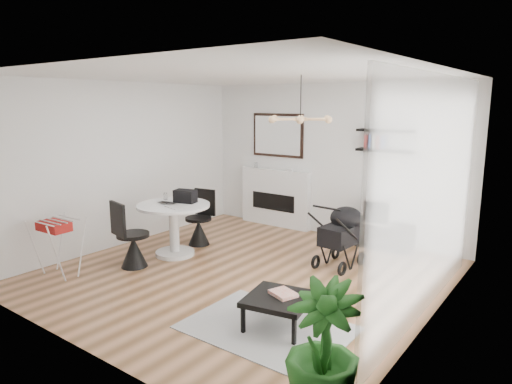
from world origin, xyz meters
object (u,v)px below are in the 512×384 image
Objects in this scene: tv_console at (378,235)px; dining_table at (174,222)px; crt_tv at (380,210)px; coffee_table at (279,300)px; stroller at (341,238)px; potted_plant at (323,347)px; fireplace at (276,191)px; drying_rack at (59,246)px.

tv_console is 3.35m from dining_table.
coffee_table is (0.19, -3.29, -0.32)m from crt_tv.
dining_table is at bearing -136.35° from tv_console.
tv_console is at bearing 166.52° from crt_tv.
potted_plant reaches higher than stroller.
coffee_table is at bearing -77.36° from stroller.
fireplace is 1.96× the size of tv_console.
dining_table is at bearing 64.73° from drying_rack.
drying_rack is 3.32m from coffee_table.
stroller is 1.26× the size of coffee_table.
fireplace is 2.70× the size of drying_rack.
drying_rack is at bearing -133.73° from stroller.
tv_console is 1.20m from stroller.
potted_plant reaches higher than coffee_table.
tv_console is 0.98× the size of dining_table.
crt_tv is (2.16, -0.13, -0.06)m from fireplace.
drying_rack reaches higher than coffee_table.
coffee_table is at bearing 7.21° from drying_rack.
drying_rack is (-0.65, -1.54, -0.12)m from dining_table.
stroller is at bearing 98.40° from coffee_table.
dining_table is 2.81m from coffee_table.
crt_tv is at bearing 105.90° from potted_plant.
tv_console is at bearing -3.37° from fireplace.
potted_plant reaches higher than drying_rack.
drying_rack is at bearing -112.98° from dining_table.
coffee_table is 1.36m from potted_plant.
stroller is at bearing 113.51° from potted_plant.
fireplace is 2.08× the size of potted_plant.
fireplace is at bearing 83.74° from dining_table.
stroller is (-0.11, -1.17, 0.21)m from tv_console.
crt_tv is 3.34m from dining_table.
coffee_table is at bearing -20.78° from dining_table.
fireplace is at bearing 74.65° from drying_rack.
tv_console is (2.14, -0.13, -0.48)m from fireplace.
fireplace is at bearing 124.51° from coffee_table.
crt_tv is at bearing 88.41° from stroller.
tv_console is 1.06× the size of potted_plant.
dining_table is (-2.41, -2.30, 0.34)m from tv_console.
dining_table is 4.08m from potted_plant.
fireplace is 4.08m from drying_rack.
dining_table reaches higher than coffee_table.
tv_console is at bearing 43.65° from dining_table.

